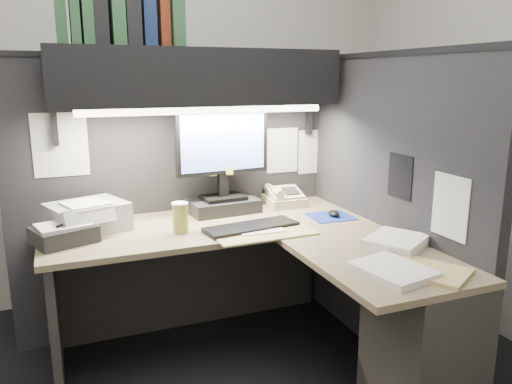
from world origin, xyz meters
The scene contains 20 objects.
wall_back centered at (0.00, 1.50, 1.35)m, with size 3.50×0.04×2.70m, color beige.
partition_back centered at (0.03, 0.93, 0.80)m, with size 1.90×0.06×1.60m, color black.
partition_right centered at (0.98, 0.18, 0.80)m, with size 0.06×1.50×1.60m, color black.
desk centered at (0.43, 0.00, 0.44)m, with size 1.70×1.53×0.73m.
overhead_shelf centered at (0.12, 0.75, 1.50)m, with size 1.55×0.34×0.30m, color black.
task_light_tube centered at (0.12, 0.61, 1.33)m, with size 0.04×0.04×1.32m, color white.
monitor centered at (0.25, 0.75, 0.96)m, with size 0.55×0.27×0.59m.
keyboard centered at (0.28, 0.37, 0.74)m, with size 0.50×0.17×0.02m, color black.
mousepad centered at (0.79, 0.42, 0.73)m, with size 0.24×0.22×0.00m, color navy.
mouse centered at (0.80, 0.42, 0.75)m, with size 0.06×0.09×0.03m, color black.
telephone centered at (0.65, 0.76, 0.77)m, with size 0.22×0.23×0.09m, color beige.
coffee_cup centered at (-0.07, 0.46, 0.80)m, with size 0.08×0.08×0.15m, color #CCB751.
printer centered at (-0.50, 0.68, 0.80)m, with size 0.36×0.30×0.14m, color #979A9C.
notebook_stack centered at (-0.62, 0.51, 0.77)m, with size 0.27×0.22×0.08m, color black.
open_folder centered at (0.31, 0.32, 0.73)m, with size 0.51×0.33×0.01m, color tan.
paper_stack_a centered at (0.80, -0.15, 0.76)m, with size 0.27×0.23×0.05m, color white.
paper_stack_b centered at (0.59, -0.40, 0.74)m, with size 0.24×0.30×0.03m, color white.
manila_stack centered at (0.73, -0.45, 0.74)m, with size 0.23×0.30×0.02m, color tan.
binder_row centered at (-0.28, 0.75, 1.79)m, with size 0.61×0.26×0.30m.
pinned_papers centered at (0.42, 0.56, 1.05)m, with size 1.76×1.31×0.51m.
Camera 1 is at (-0.62, -1.93, 1.50)m, focal length 35.00 mm.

